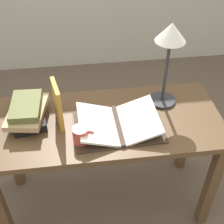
{
  "coord_description": "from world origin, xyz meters",
  "views": [
    {
      "loc": [
        -0.12,
        -1.26,
        1.92
      ],
      "look_at": [
        0.04,
        -0.02,
        0.83
      ],
      "focal_mm": 50.0,
      "sensor_mm": 36.0,
      "label": 1
    }
  ],
  "objects": [
    {
      "name": "ground_plane",
      "position": [
        0.0,
        0.0,
        0.0
      ],
      "size": [
        12.0,
        12.0,
        0.0
      ],
      "primitive_type": "plane",
      "color": "brown"
    },
    {
      "name": "coffee_mug",
      "position": [
        -0.13,
        -0.15,
        0.8
      ],
      "size": [
        0.11,
        0.08,
        0.1
      ],
      "rotation": [
        0.0,
        0.0,
        6.28
      ],
      "color": "#B74238",
      "rests_on": "reading_desk"
    },
    {
      "name": "book_standing_upright",
      "position": [
        -0.24,
        0.02,
        0.88
      ],
      "size": [
        0.05,
        0.17,
        0.25
      ],
      "rotation": [
        0.0,
        0.0,
        0.2
      ],
      "color": "#BC8933",
      "rests_on": "reading_desk"
    },
    {
      "name": "book_stack_tall",
      "position": [
        -0.41,
        0.06,
        0.81
      ],
      "size": [
        0.23,
        0.32,
        0.12
      ],
      "color": "black",
      "rests_on": "reading_desk"
    },
    {
      "name": "open_book",
      "position": [
        0.07,
        -0.06,
        0.78
      ],
      "size": [
        0.48,
        0.34,
        0.08
      ],
      "rotation": [
        0.0,
        0.0,
        0.03
      ],
      "color": "#38281E",
      "rests_on": "reading_desk"
    },
    {
      "name": "reading_lamp",
      "position": [
        0.36,
        0.13,
        1.13
      ],
      "size": [
        0.16,
        0.16,
        0.5
      ],
      "color": "#2D2D33",
      "rests_on": "reading_desk"
    },
    {
      "name": "reading_desk",
      "position": [
        0.0,
        0.0,
        0.63
      ],
      "size": [
        1.32,
        0.57,
        0.75
      ],
      "color": "brown",
      "rests_on": "ground_plane"
    }
  ]
}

